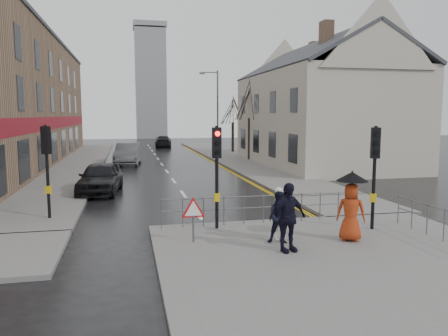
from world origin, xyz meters
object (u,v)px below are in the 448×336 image
pedestrian_b (280,217)px  pedestrian_with_umbrella (351,204)px  pedestrian_a (280,213)px  pedestrian_d (287,217)px  car_parked (100,178)px  car_mid (128,154)px

pedestrian_b → pedestrian_with_umbrella: 2.19m
pedestrian_a → pedestrian_d: (-0.22, -1.18, 0.16)m
pedestrian_with_umbrella → pedestrian_d: 2.31m
car_parked → car_mid: 12.83m
pedestrian_with_umbrella → pedestrian_d: bearing=-165.3°
pedestrian_with_umbrella → car_mid: size_ratio=0.41×
pedestrian_with_umbrella → car_mid: pedestrian_with_umbrella is taller
pedestrian_b → car_mid: pedestrian_b is taller
pedestrian_a → pedestrian_b: 0.42m
pedestrian_b → pedestrian_a: bearing=87.4°
car_mid → pedestrian_a: bearing=-73.1°
pedestrian_a → pedestrian_d: bearing=-125.5°
pedestrian_a → pedestrian_d: 1.21m
pedestrian_d → pedestrian_a: bearing=67.4°
pedestrian_a → car_parked: size_ratio=0.35×
pedestrian_a → pedestrian_d: size_ratio=0.83×
pedestrian_a → pedestrian_b: (-0.14, -0.40, -0.03)m
car_parked → pedestrian_b: bearing=-55.1°
pedestrian_d → car_mid: bearing=87.9°
pedestrian_b → car_mid: (-4.27, 23.30, -0.07)m
car_mid → car_parked: bearing=-90.3°
pedestrian_a → pedestrian_b: size_ratio=1.03×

